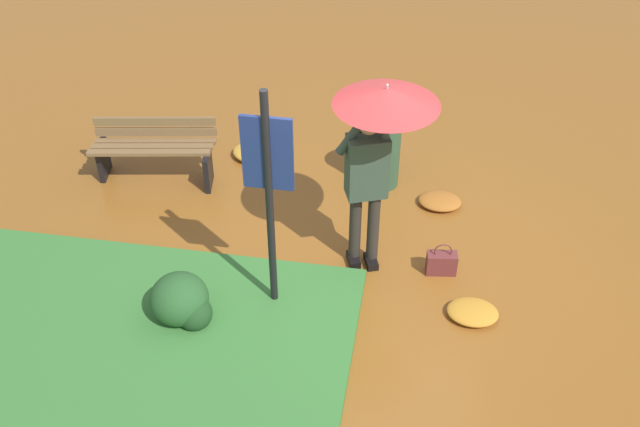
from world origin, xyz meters
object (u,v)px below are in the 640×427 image
Objects in this scene: info_sign_post at (268,179)px; handbag at (442,263)px; park_bench at (154,149)px; trash_bin at (383,153)px; person_with_umbrella at (378,133)px.

info_sign_post reaches higher than handbag.
park_bench is at bearing 135.30° from info_sign_post.
info_sign_post is at bearing -44.70° from park_bench.
info_sign_post reaches higher than trash_bin.
handbag is 3.56m from park_bench.
park_bench is at bearing -172.71° from trash_bin.
person_with_umbrella is at bearing 40.28° from info_sign_post.
trash_bin is (0.82, 2.11, -1.03)m from info_sign_post.
person_with_umbrella is 3.08m from park_bench.
handbag is 0.26× the size of park_bench.
person_with_umbrella is at bearing -21.79° from park_bench.
handbag is at bearing 23.11° from info_sign_post.
person_with_umbrella is 0.89× the size of info_sign_post.
trash_bin is at bearing 7.29° from park_bench.
trash_bin reaches higher than handbag.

